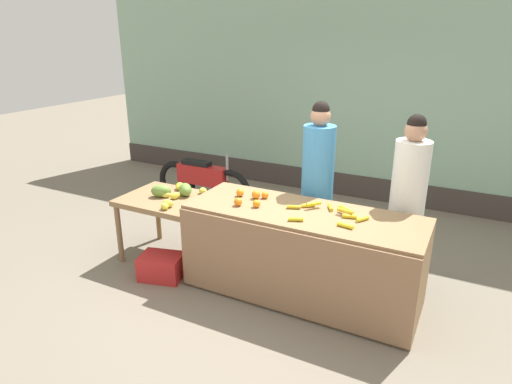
{
  "coord_description": "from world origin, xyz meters",
  "views": [
    {
      "loc": [
        1.7,
        -3.65,
        2.48
      ],
      "look_at": [
        -0.27,
        0.15,
        0.94
      ],
      "focal_mm": 31.2,
      "sensor_mm": 36.0,
      "label": 1
    }
  ],
  "objects_px": {
    "vendor_woman_blue_shirt": "(317,186)",
    "produce_sack": "(267,221)",
    "vendor_woman_white_shirt": "(407,203)",
    "parked_motorcycle": "(203,181)",
    "produce_crate": "(162,267)"
  },
  "relations": [
    {
      "from": "vendor_woman_blue_shirt",
      "to": "produce_sack",
      "type": "bearing_deg",
      "value": 164.4
    },
    {
      "from": "vendor_woman_blue_shirt",
      "to": "vendor_woman_white_shirt",
      "type": "height_order",
      "value": "vendor_woman_blue_shirt"
    },
    {
      "from": "vendor_woman_white_shirt",
      "to": "produce_sack",
      "type": "bearing_deg",
      "value": 173.21
    },
    {
      "from": "produce_crate",
      "to": "produce_sack",
      "type": "relative_size",
      "value": 0.74
    },
    {
      "from": "vendor_woman_white_shirt",
      "to": "produce_sack",
      "type": "distance_m",
      "value": 1.74
    },
    {
      "from": "vendor_woman_white_shirt",
      "to": "parked_motorcycle",
      "type": "bearing_deg",
      "value": 164.08
    },
    {
      "from": "produce_crate",
      "to": "produce_sack",
      "type": "distance_m",
      "value": 1.42
    },
    {
      "from": "produce_crate",
      "to": "parked_motorcycle",
      "type": "bearing_deg",
      "value": 111.31
    },
    {
      "from": "vendor_woman_white_shirt",
      "to": "produce_crate",
      "type": "xyz_separation_m",
      "value": [
        -2.26,
        -1.06,
        -0.76
      ]
    },
    {
      "from": "vendor_woman_blue_shirt",
      "to": "produce_sack",
      "type": "xyz_separation_m",
      "value": [
        -0.68,
        0.19,
        -0.63
      ]
    },
    {
      "from": "parked_motorcycle",
      "to": "produce_crate",
      "type": "xyz_separation_m",
      "value": [
        0.75,
        -1.92,
        -0.27
      ]
    },
    {
      "from": "parked_motorcycle",
      "to": "produce_crate",
      "type": "relative_size",
      "value": 3.64
    },
    {
      "from": "vendor_woman_blue_shirt",
      "to": "parked_motorcycle",
      "type": "distance_m",
      "value": 2.3
    },
    {
      "from": "vendor_woman_white_shirt",
      "to": "vendor_woman_blue_shirt",
      "type": "bearing_deg",
      "value": 179.86
    },
    {
      "from": "produce_crate",
      "to": "produce_sack",
      "type": "bearing_deg",
      "value": 62.9
    }
  ]
}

